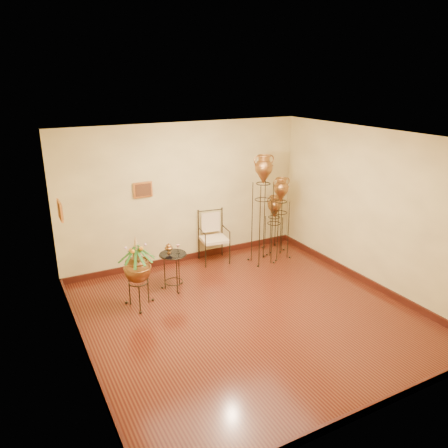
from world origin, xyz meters
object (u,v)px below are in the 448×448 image
planter_urn (137,267)px  armchair (214,237)px  amphora_mid (280,217)px  amphora_tall (263,209)px  side_table (173,271)px

planter_urn → armchair: 2.20m
amphora_mid → amphora_tall: bearing=-173.2°
amphora_tall → armchair: bearing=150.7°
amphora_tall → side_table: 2.18m
amphora_tall → side_table: size_ratio=2.59×
amphora_tall → planter_urn: 2.85m
armchair → side_table: armchair is taller
planter_urn → side_table: planter_urn is taller
armchair → amphora_mid: bearing=-9.4°
planter_urn → side_table: size_ratio=1.48×
armchair → amphora_tall: bearing=-21.1°
amphora_tall → planter_urn: bearing=-167.6°
amphora_mid → armchair: 1.41m
amphora_mid → armchair: amphora_mid is taller
amphora_tall → amphora_mid: (0.47, 0.06, -0.27)m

